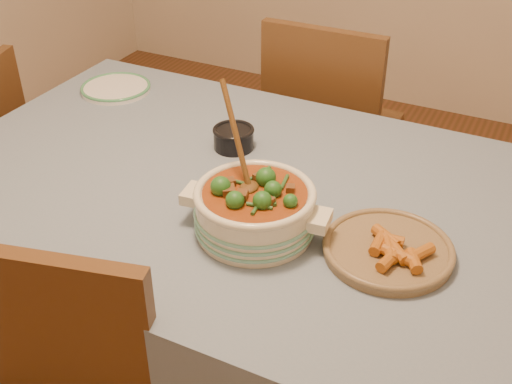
% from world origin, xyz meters
% --- Properties ---
extents(floor, '(4.50, 4.50, 0.00)m').
position_xyz_m(floor, '(0.00, 0.00, 0.00)').
color(floor, '#4F3016').
rests_on(floor, ground).
extents(dining_table, '(1.68, 1.08, 0.76)m').
position_xyz_m(dining_table, '(0.00, 0.00, 0.66)').
color(dining_table, brown).
rests_on(dining_table, floor).
extents(stew_casserole, '(0.35, 0.30, 0.33)m').
position_xyz_m(stew_casserole, '(0.12, -0.16, 0.83)').
color(stew_casserole, beige).
rests_on(stew_casserole, dining_table).
extents(white_plate, '(0.24, 0.24, 0.02)m').
position_xyz_m(white_plate, '(-0.64, 0.33, 0.77)').
color(white_plate, white).
rests_on(white_plate, dining_table).
extents(condiment_bowl, '(0.12, 0.12, 0.06)m').
position_xyz_m(condiment_bowl, '(-0.11, 0.16, 0.79)').
color(condiment_bowl, black).
rests_on(condiment_bowl, dining_table).
extents(fried_plate, '(0.34, 0.34, 0.05)m').
position_xyz_m(fried_plate, '(0.42, -0.11, 0.78)').
color(fried_plate, olive).
rests_on(fried_plate, dining_table).
extents(chair_far, '(0.44, 0.44, 0.94)m').
position_xyz_m(chair_far, '(-0.06, 0.83, 0.53)').
color(chair_far, brown).
rests_on(chair_far, floor).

